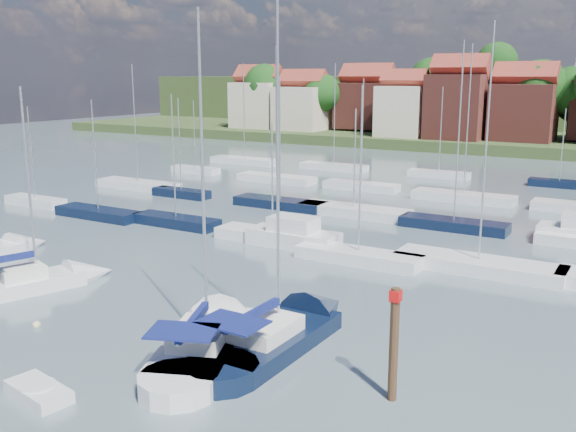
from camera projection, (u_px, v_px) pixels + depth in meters
The scene contains 10 objects.
ground at pixel (444, 207), 62.12m from camera, with size 260.00×260.00×0.00m, color #425159.
sailboat_left at pixel (46, 281), 38.60m from camera, with size 5.44×9.71×12.91m.
sailboat_centre at pixel (213, 333), 30.94m from camera, with size 7.65×12.62×16.68m.
sailboat_navy at pixel (290, 330), 31.30m from camera, with size 3.51×12.45×17.13m.
tender at pixel (39, 392), 25.42m from camera, with size 3.23×1.92×0.66m.
timber_piling at pixel (393, 366), 25.01m from camera, with size 0.40×0.40×6.88m.
buoy_c at pixel (37, 327), 32.61m from camera, with size 0.41×0.41×0.41m, color beige.
buoy_d at pixel (154, 378), 27.14m from camera, with size 0.51×0.51×0.51m, color #D85914.
buoy_e at pixel (323, 332), 32.00m from camera, with size 0.48×0.48×0.48m, color #D85914.
marina_field at pixel (449, 214), 57.00m from camera, with size 79.62×41.41×15.93m.
Camera 1 is at (17.93, -20.08, 12.56)m, focal length 40.00 mm.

